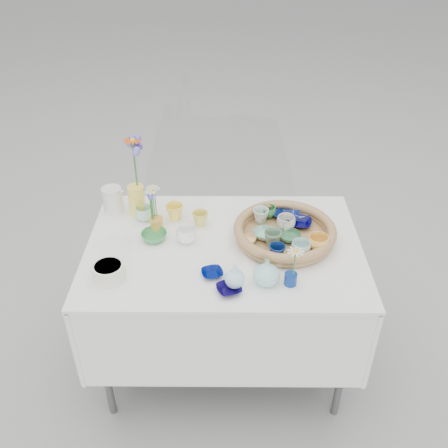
{
  "coord_description": "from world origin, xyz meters",
  "views": [
    {
      "loc": [
        0.01,
        -1.82,
        2.15
      ],
      "look_at": [
        0.0,
        0.02,
        0.87
      ],
      "focal_mm": 40.0,
      "sensor_mm": 36.0,
      "label": 1
    }
  ],
  "objects_px": {
    "wicker_tray": "(285,232)",
    "tall_vase_yellow": "(137,200)",
    "bud_vase_seafoam": "(266,272)",
    "display_table": "(224,357)"
  },
  "relations": [
    {
      "from": "display_table",
      "to": "wicker_tray",
      "type": "height_order",
      "value": "wicker_tray"
    },
    {
      "from": "bud_vase_seafoam",
      "to": "tall_vase_yellow",
      "type": "distance_m",
      "value": 0.8
    },
    {
      "from": "wicker_tray",
      "to": "tall_vase_yellow",
      "type": "distance_m",
      "value": 0.75
    },
    {
      "from": "wicker_tray",
      "to": "bud_vase_seafoam",
      "type": "xyz_separation_m",
      "value": [
        -0.1,
        -0.31,
        0.02
      ]
    },
    {
      "from": "bud_vase_seafoam",
      "to": "tall_vase_yellow",
      "type": "relative_size",
      "value": 0.77
    },
    {
      "from": "display_table",
      "to": "tall_vase_yellow",
      "type": "xyz_separation_m",
      "value": [
        -0.43,
        0.27,
        0.84
      ]
    },
    {
      "from": "bud_vase_seafoam",
      "to": "tall_vase_yellow",
      "type": "bearing_deg",
      "value": 139.36
    },
    {
      "from": "tall_vase_yellow",
      "to": "bud_vase_seafoam",
      "type": "bearing_deg",
      "value": -40.64
    },
    {
      "from": "wicker_tray",
      "to": "display_table",
      "type": "bearing_deg",
      "value": -169.88
    },
    {
      "from": "tall_vase_yellow",
      "to": "display_table",
      "type": "bearing_deg",
      "value": -31.68
    }
  ]
}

